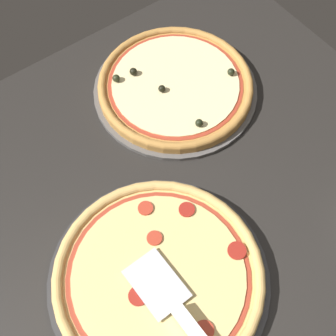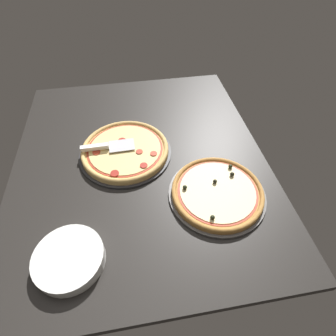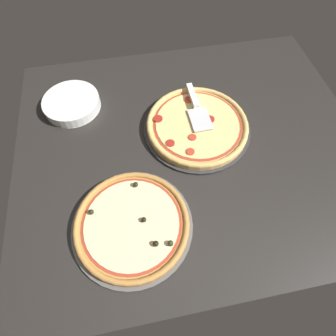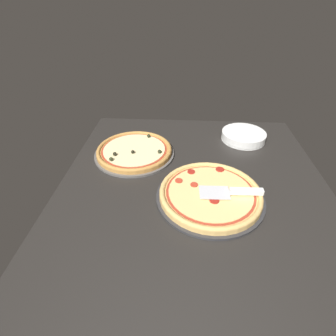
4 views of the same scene
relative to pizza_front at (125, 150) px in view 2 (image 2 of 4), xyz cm
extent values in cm
cube|color=black|center=(3.39, 6.03, -4.27)|extent=(128.88, 108.45, 3.60)
cylinder|color=#2D2D30|center=(-0.02, 0.00, -1.97)|extent=(40.69, 40.69, 1.00)
cylinder|color=#DBAD60|center=(-0.02, 0.00, -0.54)|extent=(38.25, 38.25, 1.85)
torus|color=#DBAD60|center=(-0.02, 0.00, 0.39)|extent=(38.25, 38.25, 2.02)
cylinder|color=#A33823|center=(-0.02, 0.00, 0.46)|extent=(33.25, 33.25, 0.15)
cylinder|color=#E5C67A|center=(-0.02, 0.00, 0.59)|extent=(31.37, 31.37, 0.40)
cylinder|color=maroon|center=(14.11, -4.86, 0.99)|extent=(3.48, 3.48, 0.40)
cylinder|color=#B73823|center=(3.03, 6.02, 0.99)|extent=(2.90, 2.90, 0.40)
cylinder|color=#B73823|center=(0.58, -12.26, 0.99)|extent=(3.41, 3.41, 0.40)
cylinder|color=maroon|center=(11.72, 7.07, 0.99)|extent=(3.11, 3.11, 0.40)
cylinder|color=#B73823|center=(5.54, 11.97, 0.99)|extent=(2.95, 2.95, 0.40)
cylinder|color=maroon|center=(-5.07, -0.97, 0.99)|extent=(3.52, 3.52, 0.40)
cylinder|color=#565451|center=(28.82, 33.47, -1.97)|extent=(37.43, 37.43, 1.00)
cylinder|color=#B77F3D|center=(28.82, 33.47, -0.68)|extent=(35.18, 35.18, 1.58)
torus|color=#B77F3D|center=(28.82, 33.47, 0.11)|extent=(35.18, 35.18, 1.81)
cylinder|color=#A33823|center=(28.82, 33.47, 0.19)|extent=(30.58, 30.58, 0.15)
cylinder|color=beige|center=(28.82, 33.47, 0.31)|extent=(28.85, 28.85, 0.40)
sphere|color=black|center=(25.01, 33.44, 1.30)|extent=(1.58, 1.58, 1.58)
sphere|color=black|center=(25.91, 21.28, 1.35)|extent=(1.68, 1.68, 1.68)
sphere|color=black|center=(40.42, 28.01, 1.34)|extent=(1.66, 1.66, 1.66)
sphere|color=#282D19|center=(18.47, 41.87, 1.37)|extent=(1.71, 1.71, 1.71)
sphere|color=black|center=(22.67, 41.17, 1.37)|extent=(1.72, 1.72, 1.72)
cube|color=silver|center=(-1.32, -1.20, 1.52)|extent=(7.67, 11.15, 0.24)
cube|color=white|center=(-1.07, -12.72, 2.40)|extent=(2.46, 12.09, 2.00)
cylinder|color=white|center=(46.43, -20.31, -2.12)|extent=(22.22, 22.22, 0.70)
cylinder|color=white|center=(46.43, -20.31, -1.42)|extent=(22.22, 22.22, 0.70)
cylinder|color=white|center=(46.43, -20.31, -0.72)|extent=(22.22, 22.22, 0.70)
cylinder|color=white|center=(46.43, -20.31, -0.02)|extent=(22.22, 22.22, 0.70)
cylinder|color=white|center=(46.43, -20.31, 0.68)|extent=(22.22, 22.22, 0.70)
cylinder|color=white|center=(46.43, -20.31, 1.38)|extent=(22.22, 22.22, 0.70)
camera|label=1|loc=(-13.11, -20.60, 82.50)|focal=50.00mm
camera|label=2|loc=(85.12, 4.82, 80.09)|focal=28.00mm
camera|label=3|loc=(22.73, 60.31, 77.03)|focal=28.00mm
camera|label=4|loc=(-74.97, 11.36, 64.40)|focal=28.00mm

